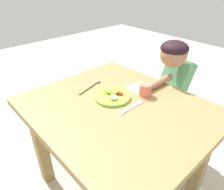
% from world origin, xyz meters
% --- Properties ---
extents(ground_plane, '(8.00, 8.00, 0.00)m').
position_xyz_m(ground_plane, '(0.00, 0.00, 0.00)').
color(ground_plane, '#BBB09B').
extents(dining_table, '(1.07, 0.91, 0.75)m').
position_xyz_m(dining_table, '(0.00, 0.00, 0.62)').
color(dining_table, olive).
rests_on(dining_table, ground_plane).
extents(plate, '(0.23, 0.23, 0.06)m').
position_xyz_m(plate, '(-0.10, 0.05, 0.77)').
color(plate, '#81C53D').
rests_on(plate, dining_table).
extents(fork, '(0.03, 0.23, 0.01)m').
position_xyz_m(fork, '(0.07, 0.06, 0.75)').
color(fork, silver).
rests_on(fork, dining_table).
extents(spoon, '(0.09, 0.23, 0.02)m').
position_xyz_m(spoon, '(-0.30, 0.04, 0.76)').
color(spoon, tan).
rests_on(spoon, dining_table).
extents(drinking_cup, '(0.08, 0.08, 0.08)m').
position_xyz_m(drinking_cup, '(0.02, 0.22, 0.79)').
color(drinking_cup, '#E36C55').
rests_on(drinking_cup, dining_table).
extents(person, '(0.19, 0.47, 1.04)m').
position_xyz_m(person, '(0.01, 0.60, 0.61)').
color(person, '#3D535F').
rests_on(person, ground_plane).
extents(napkin, '(0.14, 0.15, 0.00)m').
position_xyz_m(napkin, '(-0.06, 0.26, 0.75)').
color(napkin, white).
rests_on(napkin, dining_table).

